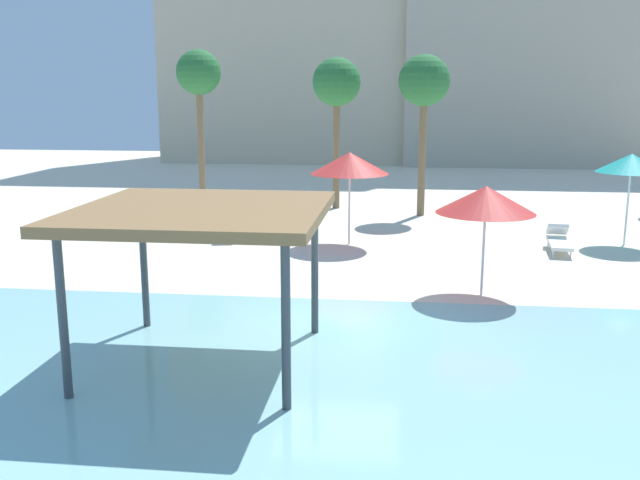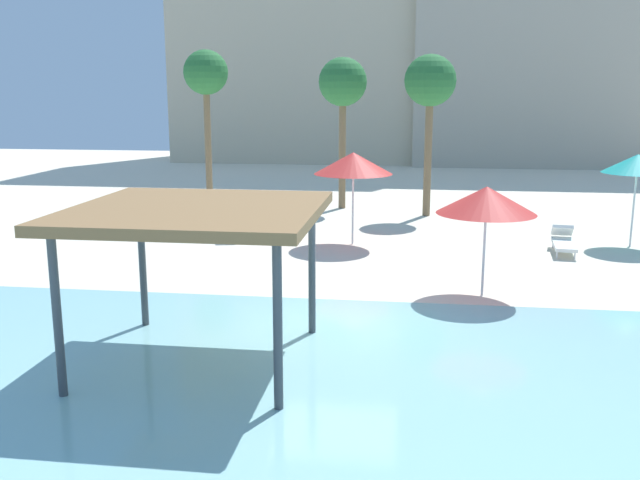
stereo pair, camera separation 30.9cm
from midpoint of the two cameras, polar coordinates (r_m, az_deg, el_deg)
ground_plane at (r=14.56m, az=0.97°, el=-6.71°), size 80.00×80.00×0.00m
lagoon_water at (r=9.76m, az=-2.21°, el=-16.47°), size 44.00×13.50×0.04m
shade_pavilion at (r=11.97m, az=-10.31°, el=1.85°), size 4.10×4.10×2.78m
beach_umbrella_red_1 at (r=16.39m, az=12.76°, el=3.20°), size 2.26×2.26×2.56m
beach_umbrella_teal_2 at (r=23.27m, az=23.56°, el=5.73°), size 2.06×2.06×2.81m
beach_umbrella_red_4 at (r=21.47m, az=2.01°, el=6.24°), size 2.40×2.40×2.85m
lounge_chair_1 at (r=22.98m, az=-7.99°, el=1.01°), size 0.99×1.98×0.74m
lounge_chair_2 at (r=21.96m, az=18.41°, el=-0.01°), size 0.79×1.95×0.74m
palm_tree_0 at (r=31.10m, az=-10.09°, el=12.94°), size 1.90×1.90×6.38m
palm_tree_1 at (r=26.76m, az=8.11°, el=12.38°), size 1.90×1.90×5.98m
palm_tree_3 at (r=28.21m, az=1.03°, el=12.42°), size 1.90×1.90×5.96m
hotel_block_0 at (r=49.52m, az=-0.53°, el=18.76°), size 19.61×8.13×20.96m
hotel_block_1 at (r=49.83m, az=16.72°, el=16.27°), size 16.47×10.03×17.57m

